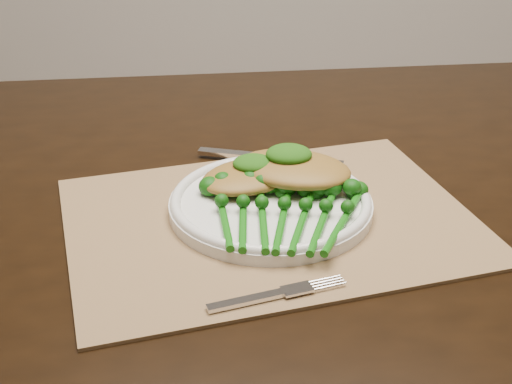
{
  "coord_description": "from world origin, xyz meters",
  "views": [
    {
      "loc": [
        0.12,
        -0.72,
        1.18
      ],
      "look_at": [
        0.1,
        0.03,
        0.78
      ],
      "focal_mm": 50.0,
      "sensor_mm": 36.0,
      "label": 1
    }
  ],
  "objects_px": {
    "chicken_fillet_left": "(249,176)",
    "broccolini_bundle": "(282,220)",
    "placemat": "(270,220)",
    "dinner_plate": "(271,203)"
  },
  "relations": [
    {
      "from": "placemat",
      "to": "dinner_plate",
      "type": "distance_m",
      "value": 0.02
    },
    {
      "from": "dinner_plate",
      "to": "broccolini_bundle",
      "type": "relative_size",
      "value": 1.31
    },
    {
      "from": "dinner_plate",
      "to": "placemat",
      "type": "bearing_deg",
      "value": -91.08
    },
    {
      "from": "placemat",
      "to": "chicken_fillet_left",
      "type": "relative_size",
      "value": 3.74
    },
    {
      "from": "broccolini_bundle",
      "to": "chicken_fillet_left",
      "type": "bearing_deg",
      "value": 118.09
    },
    {
      "from": "placemat",
      "to": "chicken_fillet_left",
      "type": "xyz_separation_m",
      "value": [
        -0.03,
        0.06,
        0.03
      ]
    },
    {
      "from": "chicken_fillet_left",
      "to": "broccolini_bundle",
      "type": "bearing_deg",
      "value": -99.1
    },
    {
      "from": "placemat",
      "to": "chicken_fillet_left",
      "type": "bearing_deg",
      "value": 96.78
    },
    {
      "from": "placemat",
      "to": "broccolini_bundle",
      "type": "relative_size",
      "value": 2.52
    },
    {
      "from": "placemat",
      "to": "dinner_plate",
      "type": "relative_size",
      "value": 1.93
    }
  ]
}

